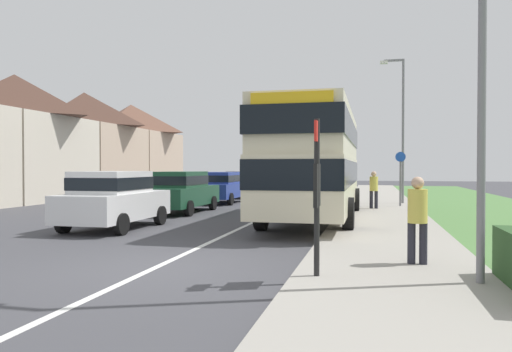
# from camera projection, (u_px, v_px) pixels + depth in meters

# --- Properties ---
(ground_plane) EXTENTS (120.00, 120.00, 0.00)m
(ground_plane) POSITION_uv_depth(u_px,v_px,m) (157.00, 267.00, 8.97)
(ground_plane) COLOR #424247
(lane_marking_centre) EXTENTS (0.14, 60.00, 0.01)m
(lane_marking_centre) POSITION_uv_depth(u_px,v_px,m) (257.00, 221.00, 16.75)
(lane_marking_centre) COLOR silver
(lane_marking_centre) RESTS_ON ground_plane
(pavement_near_side) EXTENTS (3.20, 68.00, 0.12)m
(pavement_near_side) POSITION_uv_depth(u_px,v_px,m) (384.00, 230.00, 13.84)
(pavement_near_side) COLOR #9E998E
(pavement_near_side) RESTS_ON ground_plane
(double_decker_bus) EXTENTS (2.80, 10.27, 3.70)m
(double_decker_bus) POSITION_uv_depth(u_px,v_px,m) (315.00, 158.00, 16.61)
(double_decker_bus) COLOR beige
(double_decker_bus) RESTS_ON ground_plane
(parked_car_white) EXTENTS (1.97, 4.02, 1.72)m
(parked_car_white) POSITION_uv_depth(u_px,v_px,m) (114.00, 198.00, 14.50)
(parked_car_white) COLOR silver
(parked_car_white) RESTS_ON ground_plane
(parked_car_dark_green) EXTENTS (1.88, 4.55, 1.66)m
(parked_car_dark_green) POSITION_uv_depth(u_px,v_px,m) (181.00, 190.00, 19.73)
(parked_car_dark_green) COLOR #19472D
(parked_car_dark_green) RESTS_ON ground_plane
(parked_car_blue) EXTENTS (1.98, 3.99, 1.60)m
(parked_car_blue) POSITION_uv_depth(u_px,v_px,m) (220.00, 186.00, 24.87)
(parked_car_blue) COLOR navy
(parked_car_blue) RESTS_ON ground_plane
(parked_car_silver) EXTENTS (1.99, 3.92, 1.62)m
(parked_car_silver) POSITION_uv_depth(u_px,v_px,m) (244.00, 183.00, 29.73)
(parked_car_silver) COLOR #B7B7BC
(parked_car_silver) RESTS_ON ground_plane
(pedestrian_at_stop) EXTENTS (0.34, 0.34, 1.67)m
(pedestrian_at_stop) POSITION_uv_depth(u_px,v_px,m) (418.00, 216.00, 8.64)
(pedestrian_at_stop) COLOR #23232D
(pedestrian_at_stop) RESTS_ON ground_plane
(pedestrian_walking_away) EXTENTS (0.34, 0.34, 1.67)m
(pedestrian_walking_away) POSITION_uv_depth(u_px,v_px,m) (374.00, 188.00, 20.34)
(pedestrian_walking_away) COLOR #23232D
(pedestrian_walking_away) RESTS_ON ground_plane
(bus_stop_sign) EXTENTS (0.09, 0.52, 2.60)m
(bus_stop_sign) POSITION_uv_depth(u_px,v_px,m) (317.00, 186.00, 7.70)
(bus_stop_sign) COLOR black
(bus_stop_sign) RESTS_ON ground_plane
(cycle_route_sign) EXTENTS (0.44, 0.08, 2.52)m
(cycle_route_sign) POSITION_uv_depth(u_px,v_px,m) (400.00, 177.00, 21.60)
(cycle_route_sign) COLOR slate
(cycle_route_sign) RESTS_ON ground_plane
(street_lamp_mid) EXTENTS (1.14, 0.20, 7.01)m
(street_lamp_mid) POSITION_uv_depth(u_px,v_px,m) (401.00, 121.00, 23.37)
(street_lamp_mid) COLOR slate
(street_lamp_mid) RESTS_ON ground_plane
(house_terrace_far_side) EXTENTS (6.44, 26.57, 6.95)m
(house_terrace_far_side) POSITION_uv_depth(u_px,v_px,m) (53.00, 141.00, 30.13)
(house_terrace_far_side) COLOR beige
(house_terrace_far_side) RESTS_ON ground_plane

